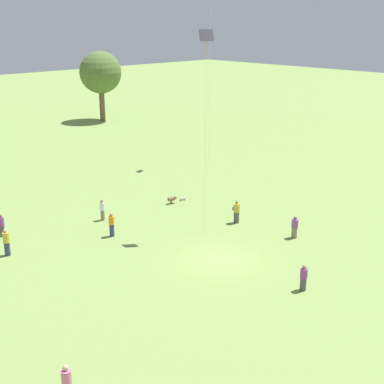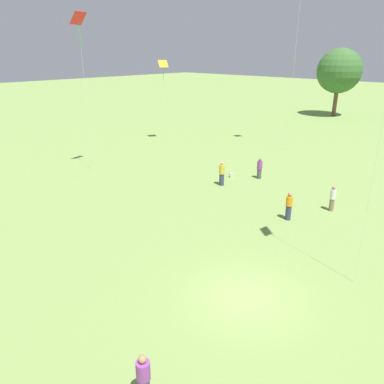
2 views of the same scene
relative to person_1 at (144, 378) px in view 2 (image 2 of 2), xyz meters
The scene contains 10 objects.
ground_plane 6.07m from the person_1, 95.82° to the left, with size 240.00×240.00×0.00m, color #7A994C.
tree_0 56.01m from the person_1, 108.35° to the left, with size 6.54×6.54×9.96m.
person_1 is the anchor object (origin of this frame).
person_3 18.87m from the person_1, 122.15° to the left, with size 0.59×0.59×1.84m.
person_5 14.29m from the person_1, 103.16° to the left, with size 0.45×0.45×1.74m.
person_6 17.10m from the person_1, 96.48° to the left, with size 0.49×0.49×1.67m.
person_7 21.20m from the person_1, 114.73° to the left, with size 0.57×0.57×1.65m.
kite_2 33.93m from the person_1, 136.03° to the left, with size 1.02×1.16×8.60m.
kite_3 25.54m from the person_1, 150.75° to the left, with size 0.97×1.26×12.21m.
picnic_bag_0 20.92m from the person_1, 120.70° to the left, with size 0.41×0.39×0.35m.
Camera 2 is at (7.18, -10.95, 9.54)m, focal length 35.00 mm.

